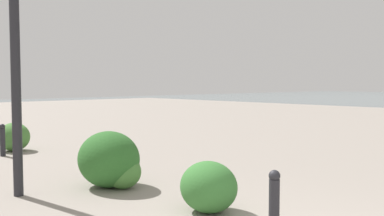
{
  "coord_description": "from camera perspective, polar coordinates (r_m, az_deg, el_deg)",
  "views": [
    {
      "loc": [
        -1.59,
        2.93,
        1.69
      ],
      "look_at": [
        7.13,
        -5.32,
        0.97
      ],
      "focal_mm": 39.58,
      "sensor_mm": 36.0,
      "label": 1
    }
  ],
  "objects": [
    {
      "name": "shrub_tall",
      "position": [
        11.37,
        -22.86,
        -3.6
      ],
      "size": [
        0.83,
        0.74,
        0.7
      ],
      "color": "#477F38",
      "rests_on": "ground"
    },
    {
      "name": "shrub_low",
      "position": [
        7.02,
        -11.14,
        -6.78
      ],
      "size": [
        1.07,
        0.96,
        0.91
      ],
      "color": "#2D6628",
      "rests_on": "ground"
    },
    {
      "name": "bollard_mid",
      "position": [
        10.67,
        -24.16,
        -3.87
      ],
      "size": [
        0.13,
        0.13,
        0.75
      ],
      "color": "#232328",
      "rests_on": "ground"
    },
    {
      "name": "bollard_near",
      "position": [
        4.89,
        11.02,
        -12.19
      ],
      "size": [
        0.13,
        0.13,
        0.73
      ],
      "color": "#232328",
      "rests_on": "ground"
    },
    {
      "name": "shrub_round",
      "position": [
        6.92,
        -9.35,
        -8.45
      ],
      "size": [
        0.64,
        0.58,
        0.54
      ],
      "color": "#477F38",
      "rests_on": "ground"
    },
    {
      "name": "lamppost",
      "position": [
        6.81,
        -22.8,
        10.22
      ],
      "size": [
        0.98,
        0.28,
        3.76
      ],
      "color": "#232328",
      "rests_on": "ground"
    },
    {
      "name": "shrub_wide",
      "position": [
        5.6,
        2.25,
        -10.57
      ],
      "size": [
        0.79,
        0.71,
        0.67
      ],
      "color": "#387533",
      "rests_on": "ground"
    }
  ]
}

